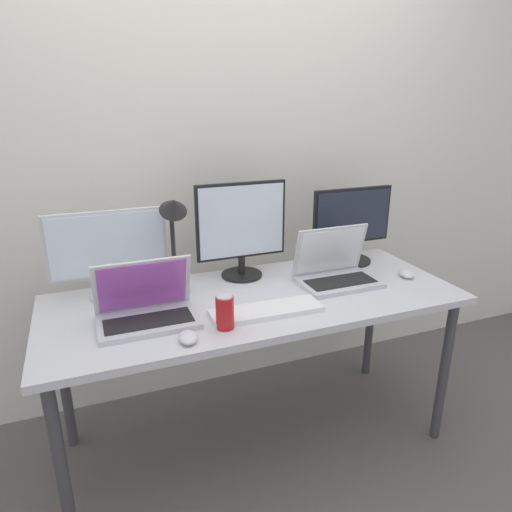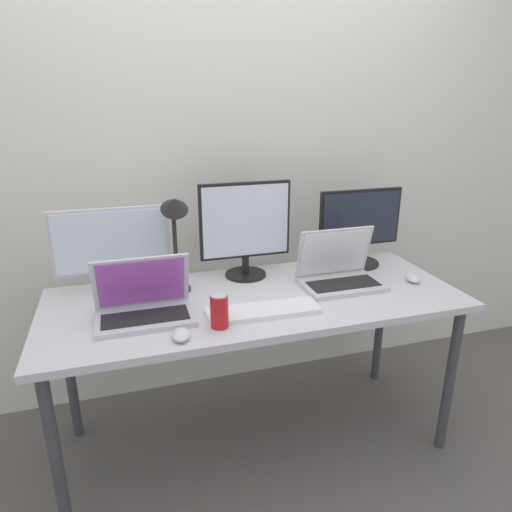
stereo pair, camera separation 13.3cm
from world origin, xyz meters
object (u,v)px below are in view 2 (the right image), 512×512
Objects in this scene: monitor_right at (360,226)px; laptop_secondary at (339,272)px; work_desk at (256,310)px; monitor_left at (112,247)px; desk_lamp at (175,225)px; mouse_by_keyboard at (413,278)px; soda_can_near_keyboard at (219,311)px; laptop_silver at (144,304)px; monitor_center at (245,227)px; mouse_by_laptop at (181,335)px; keyboard_main at (263,311)px.

monitor_right reaches higher than laptop_secondary.
monitor_left is at bearing 158.69° from work_desk.
desk_lamp reaches higher than monitor_left.
mouse_by_keyboard is 0.76× the size of soda_can_near_keyboard.
work_desk is 0.41m from laptop_secondary.
laptop_silver is 2.85× the size of soda_can_near_keyboard.
laptop_silver is 1.03× the size of laptop_secondary.
work_desk is at bearing -176.68° from laptop_secondary.
monitor_center is (0.58, 0.02, 0.03)m from monitor_left.
work_desk is 3.65× the size of monitor_left.
laptop_silver is at bearing -173.03° from work_desk.
desk_lamp is at bearing 106.99° from soda_can_near_keyboard.
monitor_right is 3.36× the size of soda_can_near_keyboard.
desk_lamp is (0.05, 0.38, 0.29)m from mouse_by_laptop.
monitor_left is 3.75× the size of soda_can_near_keyboard.
work_desk is 4.80× the size of laptop_silver.
mouse_by_keyboard is 1.10m from mouse_by_laptop.
soda_can_near_keyboard is at bearing -133.44° from work_desk.
desk_lamp is at bearing 47.87° from laptop_silver.
laptop_silver reaches higher than mouse_by_keyboard.
mouse_by_keyboard is (0.34, -0.07, -0.04)m from laptop_secondary.
work_desk is 3.94× the size of keyboard_main.
soda_can_near_keyboard is (-0.93, -0.17, 0.05)m from mouse_by_keyboard.
monitor_center reaches higher than soda_can_near_keyboard.
monitor_center is 0.79m from mouse_by_keyboard.
keyboard_main is 0.49m from desk_lamp.
monitor_right is 1.11m from laptop_silver.
desk_lamp reaches higher than mouse_by_laptop.
mouse_by_laptop is (0.11, -0.21, -0.04)m from laptop_silver.
monitor_left reaches higher than keyboard_main.
monitor_left reaches higher than mouse_by_laptop.
keyboard_main is (-0.02, -0.16, 0.07)m from work_desk.
monitor_right is at bearing 29.09° from soda_can_near_keyboard.
monitor_right is (0.58, -0.01, -0.04)m from monitor_center.
laptop_secondary is 3.61× the size of mouse_by_keyboard.
laptop_secondary is 0.77× the size of desk_lamp.
soda_can_near_keyboard is (-0.59, -0.24, 0.01)m from laptop_secondary.
mouse_by_laptop is at bearing -62.42° from laptop_silver.
soda_can_near_keyboard is at bearing -161.04° from keyboard_main.
laptop_silver is 1.19m from mouse_by_keyboard.
soda_can_near_keyboard is at bearing -158.20° from laptop_secondary.
work_desk is 4.08× the size of monitor_right.
work_desk is 0.38m from monitor_center.
monitor_left reaches higher than work_desk.
desk_lamp is at bearing 159.34° from work_desk.
laptop_secondary is 2.76× the size of soda_can_near_keyboard.
keyboard_main is at bearing -96.75° from work_desk.
monitor_right is 0.97× the size of keyboard_main.
mouse_by_keyboard is 0.95m from soda_can_near_keyboard.
laptop_secondary is (0.37, -0.22, -0.18)m from monitor_center.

